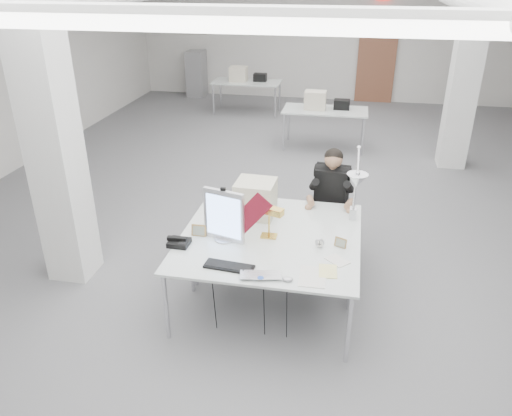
{
  "coord_description": "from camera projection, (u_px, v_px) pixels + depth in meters",
  "views": [
    {
      "loc": [
        0.71,
        -6.43,
        3.23
      ],
      "look_at": [
        -0.16,
        -2.0,
        1.03
      ],
      "focal_mm": 35.0,
      "sensor_mm": 36.0,
      "label": 1
    }
  ],
  "objects": [
    {
      "name": "paper_stack_a",
      "position": [
        313.0,
        277.0,
        4.39
      ],
      "size": [
        0.24,
        0.34,
        0.01
      ],
      "primitive_type": "cube",
      "rotation": [
        0.0,
        0.0,
        0.02
      ],
      "color": "silver",
      "rests_on": "desk_main"
    },
    {
      "name": "seated_person",
      "position": [
        332.0,
        185.0,
        5.88
      ],
      "size": [
        0.57,
        0.67,
        0.91
      ],
      "primitive_type": null,
      "rotation": [
        0.0,
        0.0,
        -0.14
      ],
      "color": "black",
      "rests_on": "office_chair"
    },
    {
      "name": "bg_desk_a",
      "position": [
        325.0,
        110.0,
        9.49
      ],
      "size": [
        1.6,
        0.8,
        0.02
      ],
      "primitive_type": "cube",
      "color": "silver",
      "rests_on": "room_shell"
    },
    {
      "name": "office_chair",
      "position": [
        330.0,
        211.0,
        6.08
      ],
      "size": [
        0.58,
        0.58,
        1.05
      ],
      "primitive_type": null,
      "rotation": [
        0.0,
        0.0,
        -0.14
      ],
      "color": "black",
      "rests_on": "room_shell"
    },
    {
      "name": "paper_stack_b",
      "position": [
        328.0,
        271.0,
        4.47
      ],
      "size": [
        0.18,
        0.24,
        0.01
      ],
      "primitive_type": "cube",
      "rotation": [
        0.0,
        0.0,
        0.07
      ],
      "color": "#E9E18B",
      "rests_on": "desk_main"
    },
    {
      "name": "keyboard",
      "position": [
        229.0,
        267.0,
        4.52
      ],
      "size": [
        0.47,
        0.19,
        0.02
      ],
      "primitive_type": "cube",
      "rotation": [
        0.0,
        0.0,
        -0.09
      ],
      "color": "black",
      "rests_on": "desk_main"
    },
    {
      "name": "desk_main",
      "position": [
        262.0,
        259.0,
        4.68
      ],
      "size": [
        1.8,
        0.9,
        0.02
      ],
      "primitive_type": "cube",
      "color": "silver",
      "rests_on": "room_shell"
    },
    {
      "name": "bankers_lamp",
      "position": [
        269.0,
        221.0,
        4.97
      ],
      "size": [
        0.34,
        0.23,
        0.35
      ],
      "primitive_type": null,
      "rotation": [
        0.0,
        0.0,
        -0.35
      ],
      "color": "#C08F3C",
      "rests_on": "desk_main"
    },
    {
      "name": "bg_desk_b",
      "position": [
        247.0,
        82.0,
        11.78
      ],
      "size": [
        1.6,
        0.8,
        0.02
      ],
      "primitive_type": "cube",
      "color": "silver",
      "rests_on": "room_shell"
    },
    {
      "name": "picture_frame_left",
      "position": [
        199.0,
        230.0,
        5.04
      ],
      "size": [
        0.15,
        0.04,
        0.12
      ],
      "primitive_type": "cube",
      "rotation": [
        -0.21,
        0.0,
        0.0
      ],
      "color": "tan",
      "rests_on": "desk_main"
    },
    {
      "name": "picture_frame_right",
      "position": [
        341.0,
        243.0,
        4.84
      ],
      "size": [
        0.13,
        0.08,
        0.1
      ],
      "primitive_type": "cube",
      "rotation": [
        -0.21,
        0.0,
        -0.41
      ],
      "color": "#A67F47",
      "rests_on": "desk_main"
    },
    {
      "name": "room_shell",
      "position": [
        302.0,
        94.0,
        6.58
      ],
      "size": [
        10.04,
        14.04,
        3.24
      ],
      "color": "#5D5C5F",
      "rests_on": "ground"
    },
    {
      "name": "laptop",
      "position": [
        261.0,
        279.0,
        4.34
      ],
      "size": [
        0.4,
        0.3,
        0.03
      ],
      "primitive_type": "imported",
      "rotation": [
        0.0,
        0.0,
        0.18
      ],
      "color": "silver",
      "rests_on": "desk_main"
    },
    {
      "name": "desk_second",
      "position": [
        277.0,
        217.0,
        5.47
      ],
      "size": [
        1.8,
        0.9,
        0.02
      ],
      "primitive_type": "cube",
      "color": "silver",
      "rests_on": "room_shell"
    },
    {
      "name": "filing_cabinet",
      "position": [
        196.0,
        74.0,
        13.42
      ],
      "size": [
        0.45,
        0.55,
        1.2
      ],
      "primitive_type": "cube",
      "color": "gray",
      "rests_on": "room_shell"
    },
    {
      "name": "architect_lamp",
      "position": [
        356.0,
        188.0,
        4.99
      ],
      "size": [
        0.48,
        0.76,
        0.93
      ],
      "primitive_type": null,
      "rotation": [
        0.0,
        0.0,
        -0.35
      ],
      "color": "#BABABE",
      "rests_on": "desk_second"
    },
    {
      "name": "paper_stack_c",
      "position": [
        337.0,
        260.0,
        4.63
      ],
      "size": [
        0.25,
        0.25,
        0.01
      ],
      "primitive_type": "cube",
      "rotation": [
        0.0,
        0.0,
        -0.76
      ],
      "color": "silver",
      "rests_on": "desk_main"
    },
    {
      "name": "desk_clock",
      "position": [
        320.0,
        243.0,
        4.84
      ],
      "size": [
        0.09,
        0.05,
        0.09
      ],
      "primitive_type": "cylinder",
      "rotation": [
        1.57,
        0.0,
        0.26
      ],
      "color": "#B7B7BC",
      "rests_on": "desk_main"
    },
    {
      "name": "beige_monitor",
      "position": [
        256.0,
        198.0,
        5.41
      ],
      "size": [
        0.43,
        0.41,
        0.39
      ],
      "primitive_type": "cube",
      "rotation": [
        0.0,
        0.0,
        -0.04
      ],
      "color": "beige",
      "rests_on": "desk_second"
    },
    {
      "name": "mouse",
      "position": [
        288.0,
        279.0,
        4.33
      ],
      "size": [
        0.11,
        0.09,
        0.04
      ],
      "primitive_type": "ellipsoid",
      "rotation": [
        0.0,
        0.0,
        -0.33
      ],
      "color": "#AAAAAE",
      "rests_on": "desk_main"
    },
    {
      "name": "pennant",
      "position": [
        250.0,
        215.0,
        4.77
      ],
      "size": [
        0.45,
        0.02,
        0.48
      ],
      "primitive_type": "cube",
      "rotation": [
        0.0,
        -0.87,
        -0.02
      ],
      "color": "maroon",
      "rests_on": "monitor"
    },
    {
      "name": "monitor",
      "position": [
        224.0,
        216.0,
        4.88
      ],
      "size": [
        0.43,
        0.16,
        0.54
      ],
      "primitive_type": "cube",
      "rotation": [
        0.0,
        0.0,
        -0.27
      ],
      "color": "silver",
      "rests_on": "desk_main"
    },
    {
      "name": "desk_phone",
      "position": [
        179.0,
        243.0,
        4.88
      ],
      "size": [
        0.21,
        0.19,
        0.05
      ],
      "primitive_type": "cube",
      "rotation": [
        0.0,
        0.0,
        -0.03
      ],
      "color": "black",
      "rests_on": "desk_main"
    }
  ]
}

